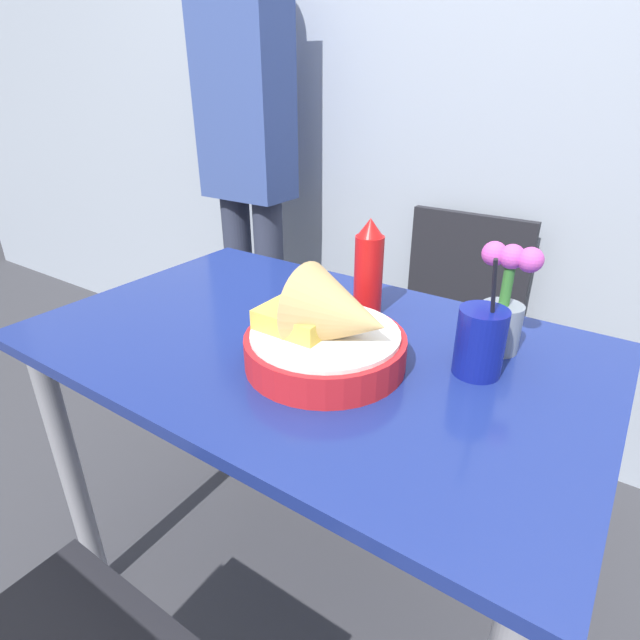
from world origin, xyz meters
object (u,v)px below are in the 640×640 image
Objects in this scene: food_basket at (330,334)px; flower_vase at (504,305)px; chair_far_window at (451,320)px; person_standing at (247,149)px; ketchup_bottle at (369,268)px; drink_cup at (480,344)px.

food_basket is 0.33m from flower_vase.
food_basket is at bearing -85.99° from chair_far_window.
person_standing is at bearing -173.45° from chair_far_window.
ketchup_bottle reaches higher than chair_far_window.
chair_far_window is 0.93m from person_standing.
food_basket is 0.26m from drink_cup.
flower_vase is (0.23, 0.23, 0.03)m from food_basket.
person_standing reaches higher than chair_far_window.
drink_cup reaches higher than food_basket.
person_standing is (-1.07, 0.51, 0.15)m from flower_vase.
ketchup_bottle is (-0.06, 0.24, 0.04)m from food_basket.
chair_far_window is at bearing 111.75° from drink_cup.
chair_far_window is at bearing 89.88° from ketchup_bottle.
person_standing reaches higher than drink_cup.
food_basket is (0.06, -0.83, 0.32)m from chair_far_window.
food_basket is 1.30× the size of drink_cup.
drink_cup is at bearing -30.10° from person_standing.
person_standing reaches higher than food_basket.
ketchup_bottle is at bearing 158.04° from drink_cup.
chair_far_window is at bearing 115.48° from flower_vase.
flower_vase reaches higher than chair_far_window.
drink_cup is (0.28, -0.11, -0.05)m from ketchup_bottle.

